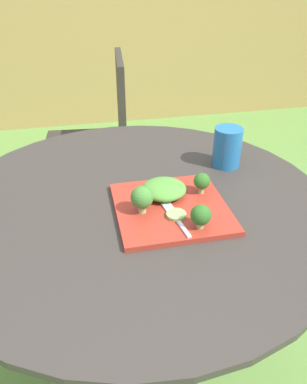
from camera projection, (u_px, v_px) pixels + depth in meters
The scene contains 12 objects.
ground_plane at pixel (141, 363), 1.44m from camera, with size 12.00×12.00×0.00m, color #669342.
bamboo_fence at pixel (84, 37), 3.13m from camera, with size 8.00×0.08×1.47m, color #A8894C.
patio_table at pixel (138, 258), 1.17m from camera, with size 1.07×1.07×0.74m.
patio_chair at pixel (101, 131), 2.00m from camera, with size 0.48×0.48×0.90m.
salad_plate at pixel (171, 208), 1.01m from camera, with size 0.29×0.29×0.01m, color #AD3323.
drinking_glass at pixel (227, 149), 1.20m from camera, with size 0.09×0.09×0.12m.
fork at pixel (174, 216), 0.96m from camera, with size 0.04×0.15×0.00m.
lettuce_mound at pixel (164, 189), 1.04m from camera, with size 0.12×0.12×0.04m, color #519338.
broccoli_floret_0 at pixel (201, 215), 0.90m from camera, with size 0.05×0.05×0.06m.
broccoli_floret_1 at pixel (140, 198), 0.95m from camera, with size 0.06×0.06×0.07m.
broccoli_floret_2 at pixel (202, 181), 1.04m from camera, with size 0.05×0.05×0.06m.
cucumber_slice_0 at pixel (176, 215), 0.96m from camera, with size 0.05×0.05×0.01m, color #8EB766.
Camera 1 is at (-0.14, -0.87, 1.31)m, focal length 35.79 mm.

